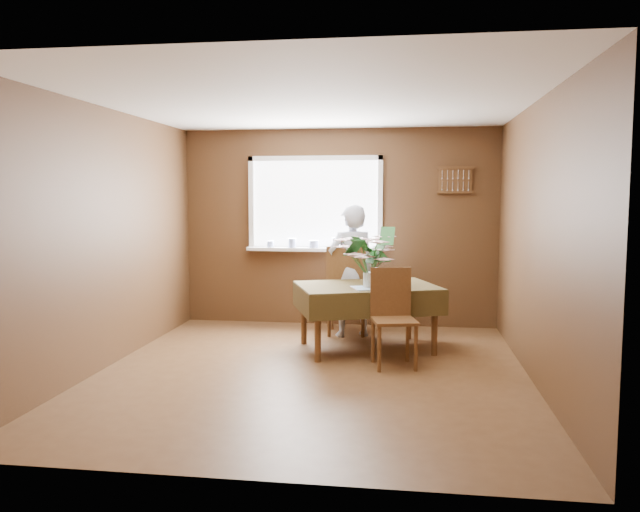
# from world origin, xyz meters

# --- Properties ---
(floor) EXTENTS (4.50, 4.50, 0.00)m
(floor) POSITION_xyz_m (0.00, 0.00, 0.00)
(floor) COLOR #4E311A
(floor) RESTS_ON ground
(ceiling) EXTENTS (4.50, 4.50, 0.00)m
(ceiling) POSITION_xyz_m (0.00, 0.00, 2.50)
(ceiling) COLOR white
(ceiling) RESTS_ON wall_back
(wall_back) EXTENTS (4.00, 0.00, 4.00)m
(wall_back) POSITION_xyz_m (0.00, 2.25, 1.25)
(wall_back) COLOR brown
(wall_back) RESTS_ON floor
(wall_front) EXTENTS (4.00, 0.00, 4.00)m
(wall_front) POSITION_xyz_m (0.00, -2.25, 1.25)
(wall_front) COLOR brown
(wall_front) RESTS_ON floor
(wall_left) EXTENTS (0.00, 4.50, 4.50)m
(wall_left) POSITION_xyz_m (-2.00, 0.00, 1.25)
(wall_left) COLOR brown
(wall_left) RESTS_ON floor
(wall_right) EXTENTS (0.00, 4.50, 4.50)m
(wall_right) POSITION_xyz_m (2.00, 0.00, 1.25)
(wall_right) COLOR brown
(wall_right) RESTS_ON floor
(window_assembly) EXTENTS (1.72, 0.20, 1.22)m
(window_assembly) POSITION_xyz_m (-0.29, 2.20, 1.35)
(window_assembly) COLOR white
(window_assembly) RESTS_ON wall_back
(spoon_rack) EXTENTS (0.44, 0.05, 0.33)m
(spoon_rack) POSITION_xyz_m (1.45, 2.22, 1.85)
(spoon_rack) COLOR brown
(spoon_rack) RESTS_ON wall_back
(dining_table) EXTENTS (1.70, 1.42, 0.71)m
(dining_table) POSITION_xyz_m (0.45, 0.96, 0.62)
(dining_table) COLOR brown
(dining_table) RESTS_ON floor
(chair_far) EXTENTS (0.48, 0.48, 1.07)m
(chair_far) POSITION_xyz_m (0.17, 1.63, 0.58)
(chair_far) COLOR brown
(chair_far) RESTS_ON floor
(chair_near) EXTENTS (0.49, 0.49, 0.95)m
(chair_near) POSITION_xyz_m (0.74, 0.40, 0.52)
(chair_near) COLOR brown
(chair_near) RESTS_ON floor
(seated_woman) EXTENTS (0.67, 0.56, 1.55)m
(seated_woman) POSITION_xyz_m (0.23, 1.59, 0.78)
(seated_woman) COLOR white
(seated_woman) RESTS_ON floor
(flower_bouquet) EXTENTS (0.64, 0.64, 0.55)m
(flower_bouquet) POSITION_xyz_m (0.48, 0.79, 1.06)
(flower_bouquet) COLOR white
(flower_bouquet) RESTS_ON dining_table
(side_plate) EXTENTS (0.33, 0.33, 0.01)m
(side_plate) POSITION_xyz_m (0.79, 1.16, 0.71)
(side_plate) COLOR white
(side_plate) RESTS_ON dining_table
(table_knife) EXTENTS (0.07, 0.20, 0.00)m
(table_knife) POSITION_xyz_m (0.71, 0.86, 0.71)
(table_knife) COLOR silver
(table_knife) RESTS_ON dining_table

